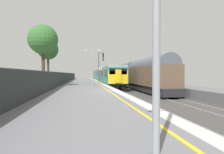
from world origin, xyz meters
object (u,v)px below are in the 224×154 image
Objects in this scene: speed_limit_sign at (100,73)px; background_tree_left at (43,41)px; commuter_train_at_platform at (103,75)px; signal_gantry at (100,64)px; freight_train_adjacent_track at (125,74)px; platform_lamp_mid at (93,63)px; background_tree_centre at (48,50)px.

background_tree_left is at bearing -132.67° from speed_limit_sign.
signal_gantry reaches higher than commuter_train_at_platform.
background_tree_left reaches higher than freight_train_adjacent_track.
background_tree_left reaches higher than signal_gantry.
speed_limit_sign is 11.52m from background_tree_left.
signal_gantry reaches higher than platform_lamp_mid.
background_tree_left reaches higher than commuter_train_at_platform.
signal_gantry is at bearing 58.13° from background_tree_left.
background_tree_centre reaches higher than platform_lamp_mid.
background_tree_left is at bearing -121.87° from signal_gantry.
platform_lamp_mid reaches higher than commuter_train_at_platform.
commuter_train_at_platform is 17.55m from background_tree_centre.
commuter_train_at_platform is at bearing 80.56° from signal_gantry.
signal_gantry is 0.80× the size of background_tree_centre.
speed_limit_sign is 0.53× the size of platform_lamp_mid.
commuter_train_at_platform is 14.97× the size of speed_limit_sign.
freight_train_adjacent_track is 9.83m from speed_limit_sign.
signal_gantry is 4.79m from speed_limit_sign.
freight_train_adjacent_track is 8.82× the size of platform_lamp_mid.
platform_lamp_mid is 8.23m from background_tree_centre.
background_tree_left is at bearing -129.77° from freight_train_adjacent_track.
platform_lamp_mid is at bearing 30.81° from background_tree_left.
freight_train_adjacent_track is 21.08m from background_tree_left.
speed_limit_sign is 4.88m from platform_lamp_mid.
freight_train_adjacent_track is at bearing 32.03° from signal_gantry.
platform_lamp_mid is (-3.29, -17.90, 1.71)m from commuter_train_at_platform.
platform_lamp_mid is at bearing -30.97° from background_tree_centre.
platform_lamp_mid is 0.69× the size of background_tree_left.
background_tree_left is at bearing -149.19° from platform_lamp_mid.
commuter_train_at_platform is at bearing 125.95° from freight_train_adjacent_track.
background_tree_left is 1.05× the size of background_tree_centre.
freight_train_adjacent_track is at bearing 59.48° from platform_lamp_mid.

